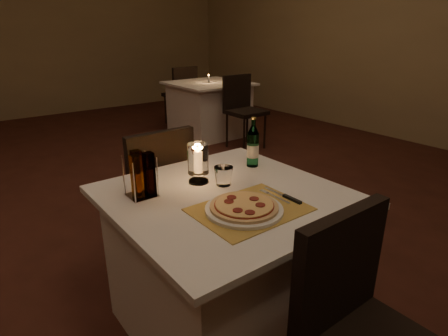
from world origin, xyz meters
TOP-DOWN VIEW (x-y plane):
  - floor at (0.00, 0.00)m, footprint 8.00×10.00m
  - main_table at (-0.03, -0.85)m, footprint 1.00×1.00m
  - chair_near at (-0.03, -1.57)m, footprint 0.42×0.42m
  - chair_far at (-0.03, -0.14)m, footprint 0.42×0.42m
  - placemat at (-0.05, -1.03)m, footprint 0.45×0.34m
  - plate at (-0.08, -1.03)m, footprint 0.32×0.32m
  - pizza at (-0.08, -1.03)m, footprint 0.28×0.28m
  - fork at (0.12, -1.00)m, footprint 0.02×0.18m
  - knife at (0.15, -1.06)m, footprint 0.02×0.22m
  - tumbler at (0.03, -0.76)m, footprint 0.09×0.09m
  - water_bottle at (0.31, -0.64)m, footprint 0.06×0.06m
  - hurricane_candle at (-0.05, -0.66)m, footprint 0.10×0.10m
  - cruet_caddy at (-0.34, -0.65)m, footprint 0.12×0.12m
  - neighbor_table_right at (2.05, 2.22)m, footprint 1.00×1.00m
  - neighbor_chair_ra at (2.05, 1.51)m, footprint 0.42×0.42m
  - neighbor_chair_rb at (2.05, 2.94)m, footprint 0.42×0.42m
  - neighbor_candle_right at (2.05, 2.22)m, footprint 0.03×0.03m

SIDE VIEW (x-z plane):
  - floor at x=0.00m, z-range -0.02..0.00m
  - main_table at x=-0.03m, z-range 0.00..0.74m
  - neighbor_table_right at x=2.05m, z-range 0.00..0.74m
  - chair_near at x=-0.03m, z-range 0.10..1.00m
  - chair_far at x=-0.03m, z-range 0.10..1.00m
  - neighbor_chair_ra at x=2.05m, z-range 0.10..1.00m
  - neighbor_chair_rb at x=2.05m, z-range 0.10..1.00m
  - placemat at x=-0.05m, z-range 0.74..0.74m
  - fork at x=0.12m, z-range 0.74..0.75m
  - knife at x=0.15m, z-range 0.74..0.76m
  - plate at x=-0.08m, z-range 0.74..0.76m
  - pizza at x=-0.08m, z-range 0.76..0.78m
  - tumbler at x=0.03m, z-range 0.74..0.83m
  - neighbor_candle_right at x=2.05m, z-range 0.73..0.84m
  - cruet_caddy at x=-0.34m, z-range 0.73..0.94m
  - water_bottle at x=0.31m, z-range 0.71..0.98m
  - hurricane_candle at x=-0.05m, z-range 0.76..0.95m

